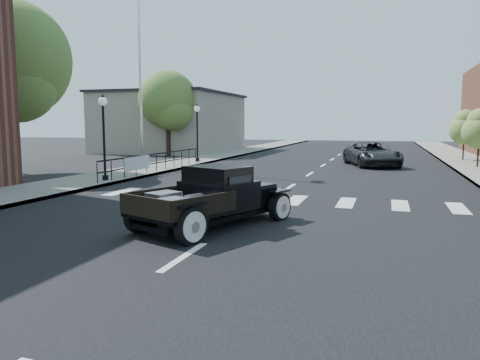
% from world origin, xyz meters
% --- Properties ---
extents(ground, '(120.00, 120.00, 0.00)m').
position_xyz_m(ground, '(0.00, 0.00, 0.00)').
color(ground, black).
rests_on(ground, ground).
extents(road, '(14.00, 80.00, 0.02)m').
position_xyz_m(road, '(0.00, 15.00, 0.01)').
color(road, black).
rests_on(road, ground).
extents(road_markings, '(12.00, 60.00, 0.06)m').
position_xyz_m(road_markings, '(0.00, 10.00, 0.00)').
color(road_markings, silver).
rests_on(road_markings, ground).
extents(sidewalk_left, '(3.00, 80.00, 0.15)m').
position_xyz_m(sidewalk_left, '(-8.50, 15.00, 0.07)').
color(sidewalk_left, gray).
rests_on(sidewalk_left, ground).
extents(low_building_left, '(10.00, 12.00, 5.00)m').
position_xyz_m(low_building_left, '(-15.00, 28.00, 2.50)').
color(low_building_left, gray).
rests_on(low_building_left, ground).
extents(railing, '(0.08, 10.00, 1.00)m').
position_xyz_m(railing, '(-7.30, 10.00, 0.65)').
color(railing, black).
rests_on(railing, sidewalk_left).
extents(banner, '(0.04, 2.20, 0.60)m').
position_xyz_m(banner, '(-7.22, 8.00, 0.45)').
color(banner, silver).
rests_on(banner, sidewalk_left).
extents(lamp_post_b, '(0.36, 0.36, 3.54)m').
position_xyz_m(lamp_post_b, '(-7.60, 6.00, 1.92)').
color(lamp_post_b, black).
rests_on(lamp_post_b, sidewalk_left).
extents(lamp_post_c, '(0.36, 0.36, 3.54)m').
position_xyz_m(lamp_post_c, '(-7.60, 16.00, 1.92)').
color(lamp_post_c, black).
rests_on(lamp_post_c, sidewalk_left).
extents(flagpole, '(0.12, 0.12, 11.63)m').
position_xyz_m(flagpole, '(-9.20, 12.00, 5.97)').
color(flagpole, silver).
rests_on(flagpole, sidewalk_left).
extents(big_tree_near, '(5.75, 5.75, 8.45)m').
position_xyz_m(big_tree_near, '(-14.00, 8.00, 4.22)').
color(big_tree_near, '#4E6A2D').
rests_on(big_tree_near, ground).
extents(big_tree_far, '(4.43, 4.43, 6.51)m').
position_xyz_m(big_tree_far, '(-12.50, 22.00, 3.25)').
color(big_tree_far, '#4E6A2D').
rests_on(big_tree_far, ground).
extents(small_tree_d, '(1.82, 1.82, 3.04)m').
position_xyz_m(small_tree_d, '(8.30, 17.24, 1.67)').
color(small_tree_d, olive).
rests_on(small_tree_d, sidewalk_right).
extents(small_tree_e, '(1.87, 1.87, 3.11)m').
position_xyz_m(small_tree_e, '(8.30, 22.38, 1.71)').
color(small_tree_e, olive).
rests_on(small_tree_e, sidewalk_right).
extents(hotrod_pickup, '(3.55, 4.78, 1.50)m').
position_xyz_m(hotrod_pickup, '(-0.40, -0.44, 0.75)').
color(hotrod_pickup, black).
rests_on(hotrod_pickup, ground).
extents(second_car, '(3.86, 5.56, 1.41)m').
position_xyz_m(second_car, '(2.77, 17.47, 0.71)').
color(second_car, black).
rests_on(second_car, ground).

